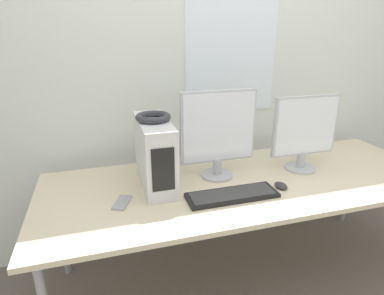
% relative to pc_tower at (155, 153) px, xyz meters
% --- Properties ---
extents(wall_back, '(8.00, 0.07, 2.70)m').
position_rel_pc_tower_xyz_m(wall_back, '(0.53, 0.47, 0.45)').
color(wall_back, silver).
rests_on(wall_back, ground_plane).
extents(desk, '(2.40, 0.88, 0.71)m').
position_rel_pc_tower_xyz_m(desk, '(0.53, -0.10, -0.23)').
color(desk, beige).
rests_on(desk, ground_plane).
extents(pc_tower, '(0.17, 0.48, 0.38)m').
position_rel_pc_tower_xyz_m(pc_tower, '(0.00, 0.00, 0.00)').
color(pc_tower, silver).
rests_on(pc_tower, desk).
extents(headphones, '(0.19, 0.19, 0.04)m').
position_rel_pc_tower_xyz_m(headphones, '(0.00, 0.00, 0.21)').
color(headphones, '#333338').
rests_on(headphones, pc_tower).
extents(monitor_main, '(0.45, 0.19, 0.53)m').
position_rel_pc_tower_xyz_m(monitor_main, '(0.38, -0.01, 0.09)').
color(monitor_main, '#B7B7BC').
rests_on(monitor_main, desk).
extents(monitor_right_near, '(0.43, 0.19, 0.48)m').
position_rel_pc_tower_xyz_m(monitor_right_near, '(0.93, -0.06, 0.06)').
color(monitor_right_near, '#B7B7BC').
rests_on(monitor_right_near, desk).
extents(keyboard, '(0.49, 0.16, 0.02)m').
position_rel_pc_tower_xyz_m(keyboard, '(0.36, -0.27, -0.18)').
color(keyboard, black).
rests_on(keyboard, desk).
extents(mouse, '(0.06, 0.09, 0.03)m').
position_rel_pc_tower_xyz_m(mouse, '(0.67, -0.25, -0.18)').
color(mouse, '#2D2D2D').
rests_on(mouse, desk).
extents(cell_phone, '(0.12, 0.16, 0.01)m').
position_rel_pc_tower_xyz_m(cell_phone, '(-0.21, -0.17, -0.19)').
color(cell_phone, '#99999E').
rests_on(cell_phone, desk).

